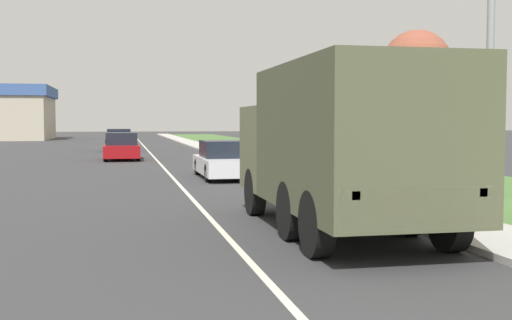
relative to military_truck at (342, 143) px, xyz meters
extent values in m
plane|color=#38383A|center=(-2.17, 30.76, -1.69)|extent=(180.00, 180.00, 0.00)
cube|color=silver|center=(-2.17, 30.76, -1.69)|extent=(0.12, 120.00, 0.00)
cube|color=beige|center=(2.33, 30.76, -1.63)|extent=(1.80, 120.00, 0.12)
cube|color=#4C7538|center=(6.73, 30.76, -1.68)|extent=(7.00, 120.00, 0.02)
cube|color=#606647|center=(0.00, 2.71, -0.20)|extent=(2.53, 1.94, 1.88)
cube|color=#4C5138|center=(0.00, -0.76, 0.13)|extent=(2.53, 5.00, 2.56)
cube|color=#606647|center=(0.00, -3.21, -0.79)|extent=(2.40, 0.10, 0.60)
cube|color=red|center=(-0.95, -3.23, -0.59)|extent=(0.12, 0.06, 0.12)
cube|color=red|center=(0.95, -3.23, -0.59)|extent=(0.12, 0.06, 0.12)
cylinder|color=black|center=(-1.11, 2.61, -1.17)|extent=(0.30, 1.04, 1.04)
cylinder|color=black|center=(1.11, 2.61, -1.17)|extent=(0.30, 1.04, 1.04)
cylinder|color=black|center=(-1.11, -2.01, -1.17)|extent=(0.30, 1.04, 1.04)
cylinder|color=black|center=(1.11, -2.01, -1.17)|extent=(0.30, 1.04, 1.04)
cylinder|color=black|center=(-1.11, -0.51, -1.17)|extent=(0.30, 1.04, 1.04)
cylinder|color=black|center=(1.11, -0.51, -1.17)|extent=(0.30, 1.04, 1.04)
cube|color=silver|center=(-0.29, 12.07, -1.23)|extent=(1.85, 4.82, 0.58)
cube|color=black|center=(-0.29, 12.16, -0.62)|extent=(1.63, 2.17, 0.62)
cylinder|color=black|center=(-1.11, 13.61, -1.37)|extent=(0.20, 0.64, 0.64)
cylinder|color=black|center=(0.54, 13.61, -1.37)|extent=(0.20, 0.64, 0.64)
cylinder|color=black|center=(-1.11, 10.53, -1.37)|extent=(0.20, 0.64, 0.64)
cylinder|color=black|center=(0.54, 10.53, -1.37)|extent=(0.20, 0.64, 0.64)
cube|color=maroon|center=(-4.02, 24.23, -1.20)|extent=(1.88, 4.34, 0.64)
cube|color=black|center=(-4.02, 24.31, -0.55)|extent=(1.66, 1.95, 0.66)
cylinder|color=black|center=(-4.86, 25.61, -1.37)|extent=(0.20, 0.64, 0.64)
cylinder|color=black|center=(-3.18, 25.61, -1.37)|extent=(0.20, 0.64, 0.64)
cylinder|color=black|center=(-4.86, 22.84, -1.37)|extent=(0.20, 0.64, 0.64)
cylinder|color=black|center=(-3.18, 22.84, -1.37)|extent=(0.20, 0.64, 0.64)
cube|color=black|center=(-4.19, 35.02, -1.18)|extent=(1.83, 4.82, 0.68)
cube|color=black|center=(-4.19, 35.11, -0.49)|extent=(1.61, 2.17, 0.70)
cylinder|color=black|center=(-5.00, 36.56, -1.37)|extent=(0.20, 0.64, 0.64)
cylinder|color=black|center=(-3.38, 36.56, -1.37)|extent=(0.20, 0.64, 0.64)
cylinder|color=black|center=(-5.00, 33.47, -1.37)|extent=(0.20, 0.64, 0.64)
cylinder|color=black|center=(-3.38, 33.47, -1.37)|extent=(0.20, 0.64, 0.64)
cube|color=silver|center=(4.82, 7.20, -1.03)|extent=(1.97, 5.80, 0.83)
cube|color=black|center=(4.82, 8.88, -0.20)|extent=(1.81, 2.44, 0.84)
cube|color=silver|center=(4.82, 5.98, -0.55)|extent=(1.97, 3.36, 0.12)
cylinder|color=black|center=(3.96, 9.11, -1.29)|extent=(0.24, 0.76, 0.76)
cylinder|color=black|center=(5.68, 9.11, -1.29)|extent=(0.24, 0.76, 0.76)
cylinder|color=black|center=(3.96, 5.28, -1.29)|extent=(0.24, 0.76, 0.76)
cylinder|color=black|center=(5.68, 5.28, -1.29)|extent=(0.24, 0.76, 0.76)
cylinder|color=gray|center=(2.58, -0.72, 1.81)|extent=(0.14, 0.14, 6.76)
cylinder|color=brown|center=(7.71, 12.85, 0.12)|extent=(0.24, 0.24, 3.59)
sphere|color=brown|center=(7.71, 12.85, 2.69)|extent=(2.80, 2.80, 2.80)
camera|label=1|loc=(-4.03, -11.37, 0.41)|focal=45.00mm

